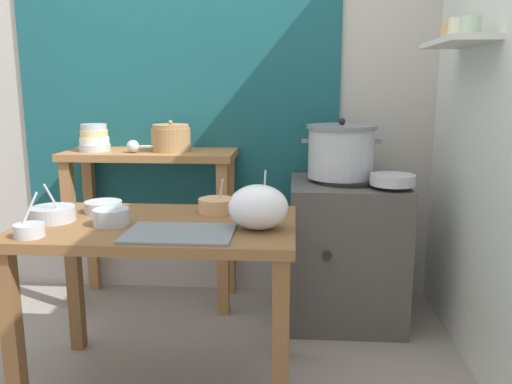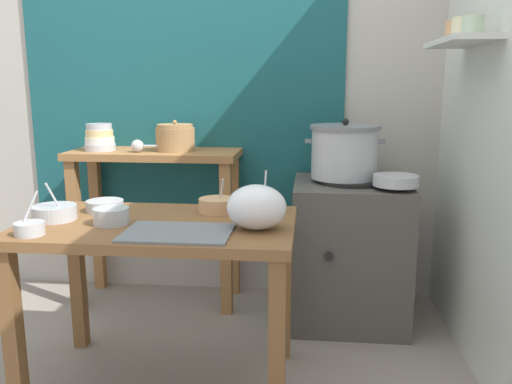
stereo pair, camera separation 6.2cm
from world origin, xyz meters
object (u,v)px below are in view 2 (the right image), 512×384
Objects in this scene: back_shelf_table at (156,189)px; ladle at (140,146)px; plastic_bag at (257,207)px; prep_bowl_0 at (111,215)px; prep_bowl_3 at (105,205)px; prep_bowl_1 at (54,212)px; stove_block at (349,251)px; clay_pot at (175,138)px; steamer_pot at (344,152)px; serving_tray at (178,233)px; bowl_stack_enamel at (100,138)px; wide_pan at (396,180)px; prep_bowl_2 at (29,228)px; prep_table at (160,248)px; prep_bowl_4 at (268,204)px; prep_bowl_5 at (217,205)px.

ladle is (-0.06, -0.08, 0.26)m from back_shelf_table.
back_shelf_table reaches higher than plastic_bag.
prep_bowl_0 is 0.88× the size of prep_bowl_3.
prep_bowl_1 is at bearing 170.47° from prep_bowl_0.
prep_bowl_1 is at bearing -149.06° from stove_block.
clay_pot is at bearing 23.71° from ladle.
steamer_pot is 1.04× the size of serving_tray.
serving_tray is at bearing -75.41° from clay_pot.
steamer_pot reaches higher than prep_bowl_1.
clay_pot is 0.20m from ladle.
bowl_stack_enamel is (-1.41, 0.10, 0.59)m from stove_block.
prep_bowl_2 is (-1.45, -0.81, -0.06)m from wide_pan.
prep_table is 0.24m from serving_tray.
bowl_stack_enamel is at bearing 137.07° from plastic_bag.
wide_pan is at bearing -40.94° from stove_block.
stove_block is 0.76m from prep_bowl_4.
ladle reaches higher than serving_tray.
prep_bowl_1 is at bearing -163.16° from prep_bowl_5.
plastic_bag reaches higher than prep_table.
prep_bowl_4 is (-0.36, -0.55, -0.17)m from steamer_pot.
stove_block is 1.52m from prep_bowl_1.
steamer_pot is 0.93m from plastic_bag.
serving_tray is 0.31m from plastic_bag.
back_shelf_table is 0.27m from ladle.
bowl_stack_enamel is 1.07× the size of prep_bowl_3.
back_shelf_table is 2.30× the size of steamer_pot.
prep_bowl_5 is (-0.62, -0.56, 0.37)m from stove_block.
back_shelf_table reaches higher than prep_bowl_3.
prep_bowl_2 is at bearing -152.06° from prep_bowl_4.
ladle is at bearing 100.41° from prep_bowl_0.
prep_bowl_4 reaches higher than prep_bowl_1.
steamer_pot reaches higher than ladle.
ladle is 0.97m from prep_bowl_4.
serving_tray is 2.23× the size of prep_bowl_4.
serving_tray is (0.39, -1.04, 0.05)m from back_shelf_table.
prep_bowl_5 is (0.63, 0.42, 0.01)m from prep_bowl_2.
prep_bowl_5 reaches higher than prep_bowl_0.
plastic_bag is 1.43× the size of prep_bowl_3.
prep_bowl_0 reaches higher than stove_block.
steamer_pot is at bearing -1.54° from ladle.
steamer_pot is at bearing -6.69° from clay_pot.
steamer_pot is 0.68m from prep_bowl_4.
prep_bowl_1 is 0.89m from prep_bowl_4.
stove_block is 4.84× the size of prep_bowl_3.
prep_bowl_1 is (-1.26, -0.76, 0.37)m from stove_block.
stove_block is 4.51× the size of bowl_stack_enamel.
prep_table is 6.36× the size of bowl_stack_enamel.
steamer_pot reaches higher than prep_bowl_4.
clay_pot is at bearing 76.44° from prep_bowl_2.
steamer_pot is 1.37m from bowl_stack_enamel.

